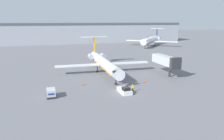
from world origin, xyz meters
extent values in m
plane|color=slate|center=(0.00, 0.00, 0.00)|extent=(600.00, 600.00, 0.00)
cube|color=#9EA3AD|center=(0.00, 120.00, 6.85)|extent=(180.00, 16.00, 13.70)
cube|color=#4C515B|center=(0.00, 120.00, 14.30)|extent=(180.00, 16.80, 1.20)
cylinder|color=silver|center=(0.71, 20.38, 3.31)|extent=(4.10, 28.27, 2.88)
cone|color=silver|center=(0.05, 5.15, 3.31)|extent=(2.98, 2.43, 2.88)
cube|color=black|center=(0.09, 6.07, 3.82)|extent=(2.47, 0.81, 0.44)
cone|color=silver|center=(1.39, 36.03, 3.31)|extent=(2.73, 3.28, 2.59)
cube|color=orange|center=(0.71, 20.38, 2.38)|extent=(3.69, 25.45, 0.20)
cube|color=silver|center=(9.06, 21.42, 2.66)|extent=(13.81, 2.98, 0.36)
cube|color=silver|center=(-7.52, 22.14, 2.66)|extent=(13.81, 2.98, 0.36)
cylinder|color=#ADADB7|center=(3.47, 32.10, 3.67)|extent=(1.94, 3.17, 1.80)
cylinder|color=#ADADB7|center=(-1.03, 32.30, 3.67)|extent=(1.94, 3.17, 1.80)
cube|color=orange|center=(1.42, 36.66, 7.57)|extent=(0.34, 2.21, 5.63)
cube|color=silver|center=(1.42, 36.66, 10.38)|extent=(10.20, 2.24, 0.20)
cylinder|color=black|center=(0.14, 7.30, 0.94)|extent=(0.24, 0.24, 1.87)
cylinder|color=black|center=(0.14, 7.30, 0.20)|extent=(0.80, 0.80, 0.40)
cylinder|color=black|center=(-1.07, 22.46, 0.94)|extent=(0.24, 0.24, 1.87)
cylinder|color=black|center=(-1.07, 22.46, 0.20)|extent=(0.80, 0.80, 0.40)
cylinder|color=black|center=(2.67, 22.30, 0.94)|extent=(0.24, 0.24, 1.87)
cylinder|color=black|center=(2.67, 22.30, 0.20)|extent=(0.80, 0.80, 0.40)
cube|color=silver|center=(-0.09, 0.50, 0.46)|extent=(2.21, 4.57, 0.92)
cube|color=black|center=(-0.09, -0.50, 1.27)|extent=(1.55, 1.65, 0.70)
cube|color=black|center=(-0.09, 2.70, 0.32)|extent=(1.99, 0.30, 0.55)
cube|color=#232326|center=(-16.39, 2.59, 0.23)|extent=(1.80, 2.96, 0.45)
cube|color=#B7BCC6|center=(-16.39, 2.59, 1.14)|extent=(1.80, 2.96, 1.38)
cube|color=navy|center=(-16.39, 1.09, 1.14)|extent=(1.26, 0.04, 0.36)
cube|color=#232838|center=(1.94, 0.45, 0.44)|extent=(0.32, 0.20, 0.89)
cube|color=yellow|center=(1.94, 0.45, 1.24)|extent=(0.40, 0.24, 0.70)
sphere|color=tan|center=(1.94, 0.45, 1.72)|extent=(0.26, 0.26, 0.26)
cube|color=black|center=(-8.11, 9.55, 0.02)|extent=(0.54, 0.54, 0.04)
cone|color=orange|center=(-8.11, 9.55, 0.38)|extent=(0.39, 0.39, 0.68)
cube|color=black|center=(8.11, 6.83, 0.02)|extent=(0.52, 0.52, 0.04)
cone|color=orange|center=(8.11, 6.83, 0.41)|extent=(0.37, 0.37, 0.74)
cylinder|color=white|center=(50.81, 85.01, 4.02)|extent=(22.20, 24.38, 3.70)
cone|color=white|center=(40.11, 72.95, 4.02)|extent=(4.74, 4.67, 3.70)
cube|color=black|center=(40.90, 73.83, 4.67)|extent=(2.82, 2.61, 0.44)
cone|color=white|center=(61.88, 97.50, 4.02)|extent=(5.20, 5.26, 3.33)
cube|color=navy|center=(50.81, 85.01, 2.82)|extent=(19.98, 21.94, 0.20)
cube|color=white|center=(58.88, 79.82, 3.19)|extent=(13.55, 12.52, 0.36)
cube|color=white|center=(44.69, 92.40, 3.19)|extent=(13.55, 12.52, 0.36)
cylinder|color=#ADADB7|center=(61.03, 92.40, 4.49)|extent=(3.49, 3.57, 2.00)
cylinder|color=#ADADB7|center=(56.92, 96.05, 4.49)|extent=(3.49, 3.57, 2.00)
cube|color=navy|center=(62.42, 98.11, 8.37)|extent=(1.64, 1.81, 5.00)
cube|color=white|center=(62.42, 98.11, 10.87)|extent=(7.93, 7.32, 0.20)
cylinder|color=black|center=(41.76, 74.80, 1.09)|extent=(0.24, 0.24, 2.17)
cylinder|color=black|center=(41.76, 74.80, 0.20)|extent=(0.80, 0.80, 0.40)
cylinder|color=black|center=(50.38, 88.16, 1.09)|extent=(0.24, 0.24, 2.17)
cylinder|color=black|center=(50.38, 88.16, 0.20)|extent=(0.80, 0.80, 0.40)
cylinder|color=black|center=(53.98, 84.96, 1.09)|extent=(0.24, 0.24, 2.17)
cylinder|color=black|center=(53.98, 84.96, 0.20)|extent=(0.80, 0.80, 0.40)
cylinder|color=#2D2D33|center=(18.08, 10.42, 1.60)|extent=(0.70, 0.70, 3.20)
cube|color=#B2B7BC|center=(18.08, 13.68, 4.50)|extent=(2.60, 10.87, 2.60)
cube|color=#2D2D33|center=(18.08, 7.64, 4.50)|extent=(3.20, 1.20, 3.38)
camera|label=1|loc=(-17.55, -44.54, 16.26)|focal=35.00mm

